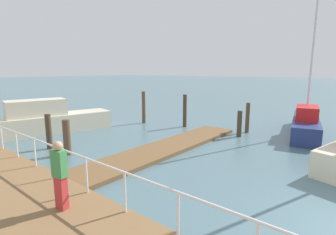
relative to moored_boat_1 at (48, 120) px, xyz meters
name	(u,v)px	position (x,y,z in m)	size (l,w,h in m)	color
ground_plane	(17,126)	(-0.44, 3.93, -0.84)	(300.00, 300.00, 0.00)	slate
floating_dock	(163,149)	(1.78, -8.02, -0.75)	(11.44, 2.00, 0.18)	brown
boardwalk_railing	(86,165)	(-3.59, -9.70, 0.40)	(0.06, 23.37, 1.08)	white
dock_piling_0	(67,137)	(-1.50, -4.92, 0.00)	(0.34, 0.34, 1.68)	brown
dock_piling_1	(247,118)	(8.13, -9.71, 0.12)	(0.25, 0.25, 1.92)	brown
dock_piling_2	(144,107)	(6.11, -2.46, 0.36)	(0.27, 0.27, 2.39)	brown
dock_piling_3	(49,132)	(-1.59, -3.36, 0.05)	(0.28, 0.28, 1.78)	#473826
dock_piling_4	(239,124)	(6.81, -9.76, -0.05)	(0.28, 0.28, 1.57)	#473826
dock_piling_5	(185,111)	(6.99, -5.62, 0.30)	(0.27, 0.27, 2.28)	#473826
moored_boat_1	(48,120)	(0.00, 0.00, 0.00)	(7.62, 3.49, 2.16)	beige
moored_boat_2	(306,123)	(9.95, -12.71, -0.13)	(7.13, 2.84, 8.47)	navy
pedestrian_0	(60,174)	(-4.52, -9.99, 0.51)	(0.29, 0.40, 1.80)	#BF3333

